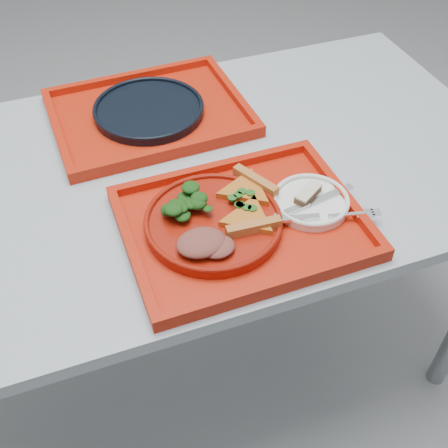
{
  "coord_description": "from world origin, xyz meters",
  "views": [
    {
      "loc": [
        -0.17,
        -0.91,
        1.53
      ],
      "look_at": [
        0.08,
        -0.22,
        0.78
      ],
      "focal_mm": 45.0,
      "sensor_mm": 36.0,
      "label": 1
    }
  ],
  "objects": [
    {
      "name": "tray_far",
      "position": [
        0.05,
        0.21,
        0.76
      ],
      "size": [
        0.46,
        0.36,
        0.01
      ],
      "primitive_type": "cube",
      "rotation": [
        0.0,
        0.0,
        0.03
      ],
      "color": "#B51D09",
      "rests_on": "table"
    },
    {
      "name": "dinner_plate",
      "position": [
        0.07,
        -0.2,
        0.77
      ],
      "size": [
        0.26,
        0.26,
        0.02
      ],
      "primitive_type": "cylinder",
      "color": "maroon",
      "rests_on": "tray_main"
    },
    {
      "name": "dessert_bar",
      "position": [
        0.26,
        -0.2,
        0.78
      ],
      "size": [
        0.07,
        0.06,
        0.02
      ],
      "rotation": [
        0.0,
        0.0,
        0.57
      ],
      "color": "#452617",
      "rests_on": "side_plate"
    },
    {
      "name": "side_plate",
      "position": [
        0.27,
        -0.21,
        0.77
      ],
      "size": [
        0.15,
        0.15,
        0.01
      ],
      "primitive_type": "cylinder",
      "color": "white",
      "rests_on": "tray_main"
    },
    {
      "name": "meat_portion",
      "position": [
        0.02,
        -0.26,
        0.79
      ],
      "size": [
        0.09,
        0.07,
        0.03
      ],
      "primitive_type": "ellipsoid",
      "color": "brown",
      "rests_on": "dinner_plate"
    },
    {
      "name": "navy_plate",
      "position": [
        0.05,
        0.21,
        0.77
      ],
      "size": [
        0.26,
        0.26,
        0.02
      ],
      "primitive_type": "cylinder",
      "color": "black",
      "rests_on": "tray_far"
    },
    {
      "name": "table",
      "position": [
        0.0,
        0.0,
        0.68
      ],
      "size": [
        1.6,
        0.8,
        0.75
      ],
      "color": "#97A0AA",
      "rests_on": "ground"
    },
    {
      "name": "pizza_slice_b",
      "position": [
        0.15,
        -0.15,
        0.79
      ],
      "size": [
        0.16,
        0.15,
        0.02
      ],
      "primitive_type": null,
      "rotation": [
        0.0,
        0.0,
        3.61
      ],
      "color": "orange",
      "rests_on": "dinner_plate"
    },
    {
      "name": "fork",
      "position": [
        0.27,
        -0.26,
        0.78
      ],
      "size": [
        0.19,
        0.06,
        0.01
      ],
      "primitive_type": "cube",
      "rotation": [
        0.0,
        0.0,
        -0.23
      ],
      "color": "silver",
      "rests_on": "side_plate"
    },
    {
      "name": "tray_main",
      "position": [
        0.12,
        -0.21,
        0.76
      ],
      "size": [
        0.45,
        0.35,
        0.01
      ],
      "primitive_type": "cube",
      "rotation": [
        0.0,
        0.0,
        0.01
      ],
      "color": "#B51D09",
      "rests_on": "table"
    },
    {
      "name": "salad_heap",
      "position": [
        0.03,
        -0.16,
        0.8
      ],
      "size": [
        0.08,
        0.07,
        0.04
      ],
      "primitive_type": "ellipsoid",
      "color": "black",
      "rests_on": "dinner_plate"
    },
    {
      "name": "knife",
      "position": [
        0.27,
        -0.22,
        0.78
      ],
      "size": [
        0.19,
        0.05,
        0.01
      ],
      "primitive_type": "cube",
      "rotation": [
        0.0,
        0.0,
        0.17
      ],
      "color": "silver",
      "rests_on": "side_plate"
    },
    {
      "name": "ground",
      "position": [
        0.0,
        0.0,
        0.0
      ],
      "size": [
        10.0,
        10.0,
        0.0
      ],
      "primitive_type": "plane",
      "color": "gray",
      "rests_on": "ground"
    },
    {
      "name": "pizza_slice_a",
      "position": [
        0.13,
        -0.22,
        0.79
      ],
      "size": [
        0.11,
        0.12,
        0.02
      ],
      "primitive_type": null,
      "rotation": [
        0.0,
        0.0,
        1.51
      ],
      "color": "orange",
      "rests_on": "dinner_plate"
    }
  ]
}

